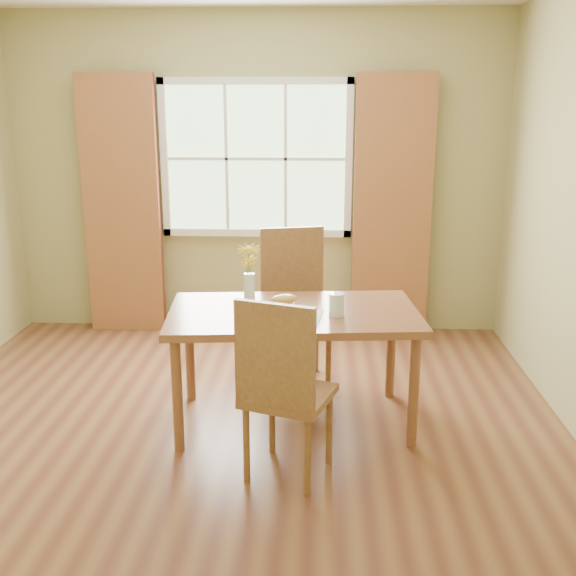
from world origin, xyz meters
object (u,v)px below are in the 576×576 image
(chair_far, at_px, (294,298))
(water_glass, at_px, (337,305))
(dining_table, at_px, (294,322))
(flower_vase, at_px, (249,267))
(chair_near, at_px, (282,384))
(croissant_sandwich, at_px, (285,304))

(chair_far, height_order, water_glass, chair_far)
(dining_table, relative_size, flower_vase, 4.38)
(dining_table, bearing_deg, chair_near, -97.38)
(croissant_sandwich, height_order, flower_vase, flower_vase)
(chair_far, height_order, croissant_sandwich, chair_far)
(chair_near, relative_size, flower_vase, 2.83)
(dining_table, distance_m, chair_near, 0.71)
(croissant_sandwich, bearing_deg, chair_near, -105.66)
(water_glass, distance_m, flower_vase, 0.64)
(water_glass, relative_size, flower_vase, 0.38)
(dining_table, xyz_separation_m, croissant_sandwich, (-0.05, -0.13, 0.15))
(dining_table, distance_m, croissant_sandwich, 0.21)
(dining_table, height_order, water_glass, water_glass)
(water_glass, bearing_deg, chair_far, 109.34)
(chair_near, height_order, water_glass, chair_near)
(dining_table, bearing_deg, flower_vase, 139.49)
(chair_near, xyz_separation_m, water_glass, (0.29, 0.62, 0.24))
(chair_near, bearing_deg, flower_vase, 125.19)
(dining_table, distance_m, chair_far, 0.72)
(flower_vase, bearing_deg, water_glass, -28.30)
(dining_table, bearing_deg, croissant_sandwich, -114.97)
(chair_far, relative_size, flower_vase, 3.06)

